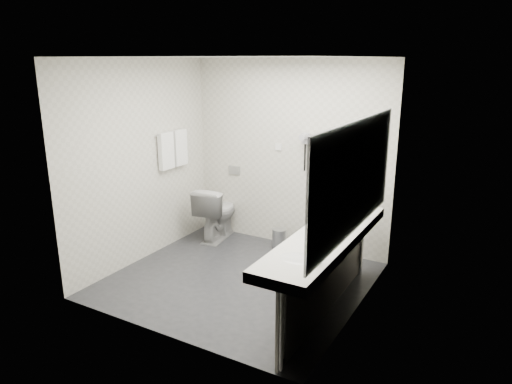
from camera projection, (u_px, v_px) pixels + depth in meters
The scene contains 32 objects.
floor at pixel (238, 280), 5.43m from camera, with size 2.80×2.80×0.00m, color #27282C.
ceiling at pixel (236, 57), 4.75m from camera, with size 2.80×2.80×0.00m, color silver.
wall_back at pixel (289, 155), 6.18m from camera, with size 2.80×2.80×0.00m, color beige.
wall_front at pixel (158, 208), 4.00m from camera, with size 2.80×2.80×0.00m, color beige.
wall_left at pixel (141, 162), 5.75m from camera, with size 2.60×2.60×0.00m, color beige.
wall_right at pixel (362, 193), 4.43m from camera, with size 2.60×2.60×0.00m, color beige.
vanity_counter at pixel (326, 239), 4.51m from camera, with size 0.55×2.20×0.10m, color silver.
vanity_panel at pixel (326, 280), 4.62m from camera, with size 0.03×2.15×0.75m, color gray.
vanity_post_near at pixel (282, 332), 3.74m from camera, with size 0.06×0.06×0.75m, color silver.
vanity_post_far at pixel (361, 245), 5.47m from camera, with size 0.06×0.06×0.75m, color silver.
mirror at pixel (356, 177), 4.21m from camera, with size 0.02×2.20×1.05m, color #B2BCC6.
basin_near at pixel (298, 260), 3.96m from camera, with size 0.40×0.31×0.05m, color silver.
basin_far at pixel (348, 217), 5.05m from camera, with size 0.40×0.31×0.05m, color silver.
faucet_near at pixel (319, 255), 3.84m from camera, with size 0.04×0.04×0.15m, color silver.
faucet_far at pixel (366, 212), 4.93m from camera, with size 0.04×0.04×0.15m, color silver.
soap_bottle_a at pixel (327, 224), 4.60m from camera, with size 0.05×0.05×0.12m, color white.
soap_bottle_b at pixel (332, 222), 4.69m from camera, with size 0.08×0.08×0.10m, color white.
soap_bottle_c at pixel (324, 228), 4.50m from camera, with size 0.05×0.05×0.12m, color white.
glass_left at pixel (345, 225), 4.59m from camera, with size 0.06×0.06×0.11m, color silver.
glass_right at pixel (349, 223), 4.65m from camera, with size 0.06×0.06×0.11m, color silver.
toilet at pixel (217, 212), 6.60m from camera, with size 0.43×0.76×0.77m, color silver.
flush_plate at pixel (234, 170), 6.65m from camera, with size 0.18×0.02×0.12m, color #B2B5BA.
pedal_bin at pixel (279, 239), 6.29m from camera, with size 0.19×0.19×0.27m, color #B2B5BA.
bin_lid at pixel (279, 229), 6.25m from camera, with size 0.19×0.19×0.01m, color #B2B5BA.
towel_rail at pixel (172, 133), 6.11m from camera, with size 0.02×0.02×0.62m, color silver.
towel_near at pixel (166, 151), 6.05m from camera, with size 0.07×0.24×0.48m, color white.
towel_far at pixel (180, 147), 6.28m from camera, with size 0.07×0.24×0.48m, color white.
dryer_cradle at pixel (306, 138), 5.96m from camera, with size 0.10×0.04×0.14m, color #9C9BA1.
dryer_barrel at pixel (304, 137), 5.90m from camera, with size 0.08×0.08×0.14m, color #9C9BA1.
dryer_cord at pixel (305, 158), 6.02m from camera, with size 0.02×0.02×0.35m, color black.
switch_plate_a at pixel (279, 147), 6.21m from camera, with size 0.09×0.02×0.09m, color silver.
switch_plate_b at pixel (328, 152), 5.88m from camera, with size 0.09×0.02×0.09m, color silver.
Camera 1 is at (2.62, -4.20, 2.48)m, focal length 32.71 mm.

